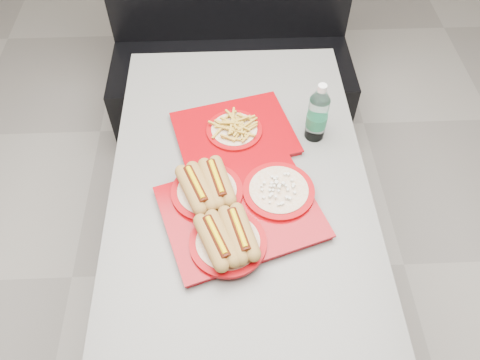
{
  "coord_description": "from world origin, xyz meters",
  "views": [
    {
      "loc": [
        -0.04,
        -1.03,
        2.04
      ],
      "look_at": [
        -0.0,
        -0.09,
        0.83
      ],
      "focal_mm": 35.0,
      "sensor_mm": 36.0,
      "label": 1
    }
  ],
  "objects_px": {
    "tray_near": "(234,209)",
    "water_bottle": "(317,115)",
    "diner_table": "(239,201)",
    "booth_bench": "(231,59)",
    "tray_far": "(234,131)"
  },
  "relations": [
    {
      "from": "tray_near",
      "to": "water_bottle",
      "type": "height_order",
      "value": "water_bottle"
    },
    {
      "from": "tray_near",
      "to": "tray_far",
      "type": "xyz_separation_m",
      "value": [
        0.01,
        0.36,
        -0.01
      ]
    },
    {
      "from": "tray_near",
      "to": "diner_table",
      "type": "bearing_deg",
      "value": 82.67
    },
    {
      "from": "booth_bench",
      "to": "water_bottle",
      "type": "bearing_deg",
      "value": -72.51
    },
    {
      "from": "diner_table",
      "to": "water_bottle",
      "type": "relative_size",
      "value": 5.81
    },
    {
      "from": "diner_table",
      "to": "water_bottle",
      "type": "bearing_deg",
      "value": 30.96
    },
    {
      "from": "booth_bench",
      "to": "tray_near",
      "type": "height_order",
      "value": "booth_bench"
    },
    {
      "from": "tray_near",
      "to": "water_bottle",
      "type": "distance_m",
      "value": 0.48
    },
    {
      "from": "booth_bench",
      "to": "water_bottle",
      "type": "xyz_separation_m",
      "value": [
        0.29,
        -0.92,
        0.45
      ]
    },
    {
      "from": "diner_table",
      "to": "booth_bench",
      "type": "height_order",
      "value": "booth_bench"
    },
    {
      "from": "diner_table",
      "to": "tray_far",
      "type": "xyz_separation_m",
      "value": [
        -0.01,
        0.18,
        0.19
      ]
    },
    {
      "from": "diner_table",
      "to": "tray_near",
      "type": "bearing_deg",
      "value": -97.33
    },
    {
      "from": "tray_far",
      "to": "water_bottle",
      "type": "bearing_deg",
      "value": -2.04
    },
    {
      "from": "tray_far",
      "to": "tray_near",
      "type": "bearing_deg",
      "value": -91.9
    },
    {
      "from": "diner_table",
      "to": "tray_near",
      "type": "height_order",
      "value": "tray_near"
    }
  ]
}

